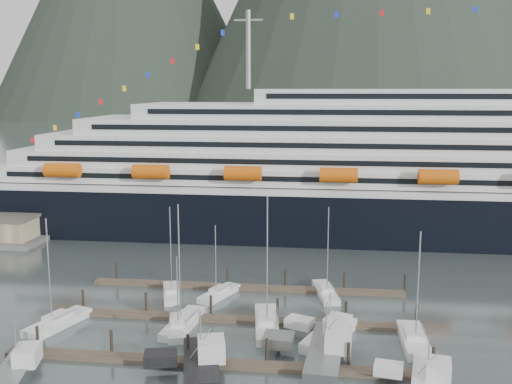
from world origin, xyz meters
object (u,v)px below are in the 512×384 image
trawler_c (324,350)px  trawler_e (328,333)px  sailboat_b (184,323)px  sailboat_c (178,328)px  trawler_a (16,366)px  sailboat_h (414,341)px  sailboat_d (267,324)px  sailboat_f (219,294)px  cruise_ship (440,179)px  sailboat_g (326,292)px  trawler_d (426,379)px  sailboat_e (172,293)px  sailboat_a (58,323)px  trawler_b (200,362)px

trawler_c → trawler_e: (0.44, 4.77, -0.04)m
sailboat_b → trawler_c: bearing=-103.0°
sailboat_c → trawler_a: size_ratio=0.89×
sailboat_b → trawler_a: size_ratio=1.44×
sailboat_b → sailboat_h: bearing=-86.3°
sailboat_d → sailboat_f: (-8.28, 10.80, -0.06)m
sailboat_c → trawler_a: sailboat_c is taller
cruise_ship → sailboat_d: (-30.16, -53.65, -11.58)m
trawler_e → sailboat_h: bearing=-67.8°
trawler_a → sailboat_c: bearing=-60.0°
sailboat_g → trawler_d: sailboat_g is taller
cruise_ship → sailboat_c: cruise_ship is taller
trawler_c → sailboat_e: bearing=56.1°
sailboat_c → sailboat_e: size_ratio=0.74×
sailboat_a → sailboat_h: bearing=-71.4°
trawler_c → trawler_e: bearing=-1.1°
trawler_b → trawler_e: bearing=-68.9°
sailboat_h → trawler_b: sailboat_h is taller
sailboat_g → sailboat_d: bearing=138.8°
sailboat_d → sailboat_h: sailboat_d is taller
sailboat_e → sailboat_g: (22.66, 3.33, -0.00)m
sailboat_c → sailboat_h: 29.15m
sailboat_g → trawler_b: sailboat_g is taller
sailboat_h → trawler_c: 11.77m
sailboat_a → sailboat_h: (45.00, 0.21, 0.00)m
sailboat_f → trawler_d: bearing=-110.5°
sailboat_h → trawler_d: 10.48m
sailboat_b → sailboat_f: 12.09m
cruise_ship → trawler_e: cruise_ship is taller
cruise_ship → sailboat_b: cruise_ship is taller
sailboat_g → trawler_d: bearing=-170.8°
sailboat_c → trawler_a: (-14.50, -13.34, 0.43)m
sailboat_b → sailboat_g: size_ratio=1.20×
trawler_b → trawler_d: 23.98m
sailboat_b → trawler_a: bearing=141.8°
sailboat_a → trawler_a: sailboat_a is taller
sailboat_d → trawler_d: bearing=-134.2°
sailboat_d → trawler_b: sailboat_d is taller
trawler_a → cruise_ship: bearing=-51.3°
cruise_ship → sailboat_f: bearing=-131.9°
sailboat_e → trawler_e: size_ratio=1.27×
sailboat_c → trawler_e: 18.93m
trawler_a → trawler_d: 43.61m
sailboat_g → sailboat_h: sailboat_h is taller
sailboat_a → sailboat_e: size_ratio=1.07×
sailboat_g → trawler_e: (0.55, -16.36, 0.47)m
cruise_ship → trawler_b: 76.28m
sailboat_d → trawler_b: (-5.96, -12.61, 0.48)m
sailboat_d → trawler_d: size_ratio=1.66×
trawler_c → sailboat_h: bearing=-61.1°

